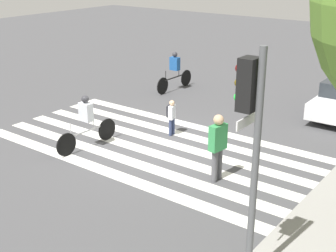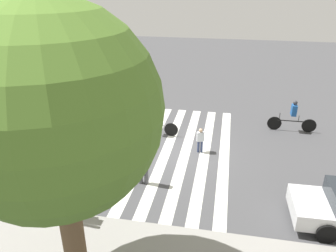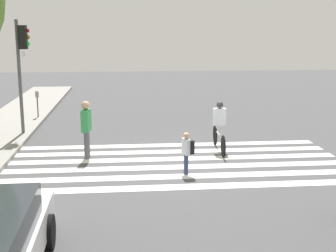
{
  "view_description": "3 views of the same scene",
  "coord_description": "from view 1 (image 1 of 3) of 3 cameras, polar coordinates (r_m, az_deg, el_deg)",
  "views": [
    {
      "loc": [
        10.25,
        8.29,
        5.5
      ],
      "look_at": [
        0.21,
        0.7,
        0.86
      ],
      "focal_mm": 50.0,
      "sensor_mm": 36.0,
      "label": 1
    },
    {
      "loc": [
        -2.05,
        12.87,
        7.23
      ],
      "look_at": [
        0.49,
        -0.67,
        0.91
      ],
      "focal_mm": 35.0,
      "sensor_mm": 36.0,
      "label": 2
    },
    {
      "loc": [
        -13.35,
        1.55,
        3.96
      ],
      "look_at": [
        -0.6,
        0.34,
        1.26
      ],
      "focal_mm": 50.0,
      "sensor_mm": 36.0,
      "label": 3
    }
  ],
  "objects": [
    {
      "name": "crosswalk_stripes",
      "position": [
        14.28,
        -1.74,
        -2.41
      ],
      "size": [
        4.78,
        10.0,
        0.01
      ],
      "color": "silver",
      "rests_on": "ground_plane"
    },
    {
      "name": "pedestrian_adult_tall_backpack",
      "position": [
        11.84,
        6.08,
        -2.18
      ],
      "size": [
        0.52,
        0.29,
        1.78
      ],
      "rotation": [
        0.0,
        0.0,
        -0.15
      ],
      "color": "#4C4C51",
      "rests_on": "ground_plane"
    },
    {
      "name": "pedestrian_adult_yellow_jacket",
      "position": [
        14.91,
        0.41,
        1.39
      ],
      "size": [
        0.35,
        0.33,
        1.17
      ],
      "rotation": [
        0.0,
        0.0,
        0.28
      ],
      "color": "navy",
      "rests_on": "ground_plane"
    },
    {
      "name": "cyclist_far_lane",
      "position": [
        19.98,
        0.83,
        6.84
      ],
      "size": [
        2.4,
        0.4,
        1.65
      ],
      "rotation": [
        0.0,
        0.0,
        -0.0
      ],
      "color": "black",
      "rests_on": "ground_plane"
    },
    {
      "name": "cyclist_near_curb",
      "position": [
        14.06,
        -9.92,
        0.69
      ],
      "size": [
        2.3,
        0.41,
        1.64
      ],
      "rotation": [
        0.0,
        0.0,
        -0.04
      ],
      "color": "black",
      "rests_on": "ground_plane"
    },
    {
      "name": "ground_plane",
      "position": [
        14.28,
        -1.74,
        -2.43
      ],
      "size": [
        60.0,
        60.0,
        0.0
      ],
      "primitive_type": "plane",
      "color": "#444447"
    },
    {
      "name": "traffic_light",
      "position": [
        7.43,
        10.01,
        0.06
      ],
      "size": [
        0.6,
        0.5,
        4.25
      ],
      "color": "#515456",
      "rests_on": "ground_plane"
    }
  ]
}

